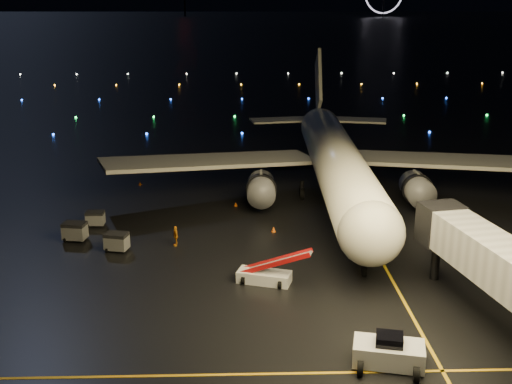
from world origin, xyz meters
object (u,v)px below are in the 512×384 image
at_px(belt_loader, 264,265).
at_px(baggage_cart_1, 117,242).
at_px(baggage_cart_0, 95,219).
at_px(baggage_cart_2, 75,232).
at_px(airliner, 335,131).
at_px(pushback_tug, 389,350).
at_px(crew_c, 176,236).

relative_size(belt_loader, baggage_cart_1, 3.13).
bearing_deg(baggage_cart_0, baggage_cart_2, -103.79).
distance_m(airliner, pushback_tug, 37.14).
bearing_deg(airliner, pushback_tug, -90.96).
height_order(baggage_cart_1, baggage_cart_2, baggage_cart_2).
relative_size(crew_c, baggage_cart_2, 0.92).
xyz_separation_m(belt_loader, baggage_cart_1, (-13.12, 7.18, -0.67)).
bearing_deg(belt_loader, airliner, 86.99).
bearing_deg(baggage_cart_2, airliner, 38.09).
relative_size(belt_loader, baggage_cart_0, 3.52).
relative_size(pushback_tug, baggage_cart_2, 2.09).
relative_size(airliner, belt_loader, 8.50).
xyz_separation_m(pushback_tug, belt_loader, (-7.28, 12.38, 0.48)).
bearing_deg(pushback_tug, crew_c, 139.41).
distance_m(belt_loader, crew_c, 11.44).
relative_size(belt_loader, crew_c, 3.25).
bearing_deg(airliner, belt_loader, -108.77).
relative_size(belt_loader, baggage_cart_2, 2.99).
xyz_separation_m(belt_loader, baggage_cart_0, (-16.47, 13.95, -0.76)).
bearing_deg(airliner, crew_c, -135.07).
bearing_deg(baggage_cart_2, belt_loader, -19.46).
height_order(crew_c, baggage_cart_0, crew_c).
bearing_deg(crew_c, baggage_cart_1, -92.28).
bearing_deg(airliner, baggage_cart_1, -140.77).
distance_m(baggage_cart_1, baggage_cart_2, 5.20).
xyz_separation_m(crew_c, baggage_cart_1, (-5.25, -1.11, -0.11)).
xyz_separation_m(baggage_cart_0, baggage_cart_1, (3.34, -6.76, 0.10)).
distance_m(airliner, baggage_cart_2, 30.93).
relative_size(pushback_tug, belt_loader, 0.70).
relative_size(airliner, pushback_tug, 12.13).
bearing_deg(belt_loader, baggage_cart_0, 157.39).
xyz_separation_m(airliner, baggage_cart_0, (-25.57, -10.19, -6.79)).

